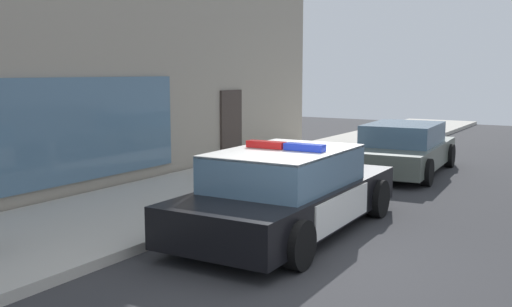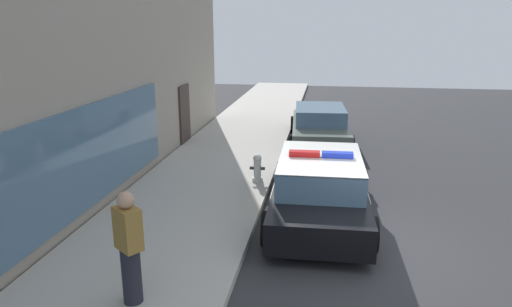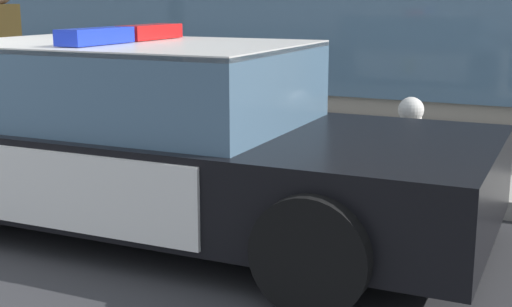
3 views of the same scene
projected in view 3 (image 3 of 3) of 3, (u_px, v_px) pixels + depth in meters
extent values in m
cube|color=#B2ADA3|center=(168.00, 131.00, 8.79)|extent=(48.00, 3.43, 0.15)
cube|color=slate|center=(101.00, 14.00, 10.99)|extent=(13.42, 0.08, 2.10)
cube|color=black|center=(152.00, 161.00, 5.31)|extent=(5.01, 2.01, 0.60)
cube|color=silver|center=(356.00, 159.00, 4.63)|extent=(1.73, 1.90, 0.05)
cube|color=silver|center=(202.00, 137.00, 6.21)|extent=(2.09, 0.08, 0.51)
cube|color=silver|center=(56.00, 190.00, 4.50)|extent=(2.09, 0.08, 0.51)
cube|color=yellow|center=(203.00, 137.00, 6.23)|extent=(0.22, 0.02, 0.26)
cube|color=slate|center=(127.00, 84.00, 5.27)|extent=(2.62, 1.77, 0.60)
cube|color=silver|center=(125.00, 45.00, 5.21)|extent=(2.62, 1.77, 0.04)
cube|color=red|center=(150.00, 32.00, 5.50)|extent=(0.21, 0.65, 0.11)
cube|color=blue|center=(96.00, 36.00, 4.89)|extent=(0.21, 0.65, 0.11)
cylinder|color=black|center=(396.00, 175.00, 5.53)|extent=(0.68, 0.23, 0.68)
cylinder|color=black|center=(313.00, 254.00, 3.84)|extent=(0.68, 0.23, 0.68)
cylinder|color=black|center=(63.00, 141.00, 6.86)|extent=(0.68, 0.23, 0.68)
cylinder|color=silver|center=(408.00, 174.00, 6.14)|extent=(0.28, 0.28, 0.10)
cylinder|color=silver|center=(409.00, 143.00, 6.08)|extent=(0.19, 0.19, 0.45)
sphere|color=silver|center=(411.00, 110.00, 6.01)|extent=(0.22, 0.22, 0.22)
cylinder|color=#333338|center=(411.00, 101.00, 6.00)|extent=(0.06, 0.06, 0.05)
cylinder|color=#333338|center=(405.00, 144.00, 5.95)|extent=(0.09, 0.10, 0.09)
cylinder|color=#333338|center=(414.00, 138.00, 6.20)|extent=(0.09, 0.10, 0.09)
cylinder|color=#333338|center=(427.00, 147.00, 6.02)|extent=(0.10, 0.12, 0.12)
cylinder|color=#23232D|center=(8.00, 85.00, 9.28)|extent=(0.28, 0.28, 0.85)
cube|color=olive|center=(4.00, 28.00, 9.12)|extent=(0.45, 0.48, 0.62)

